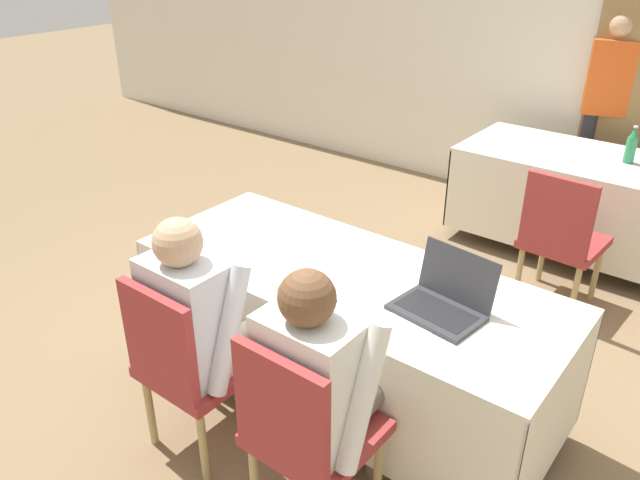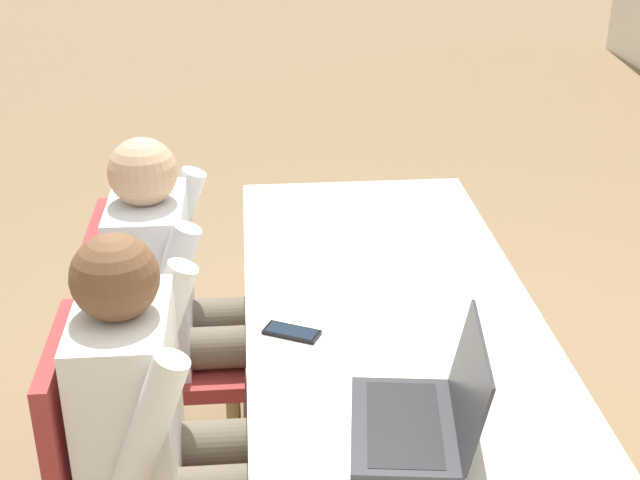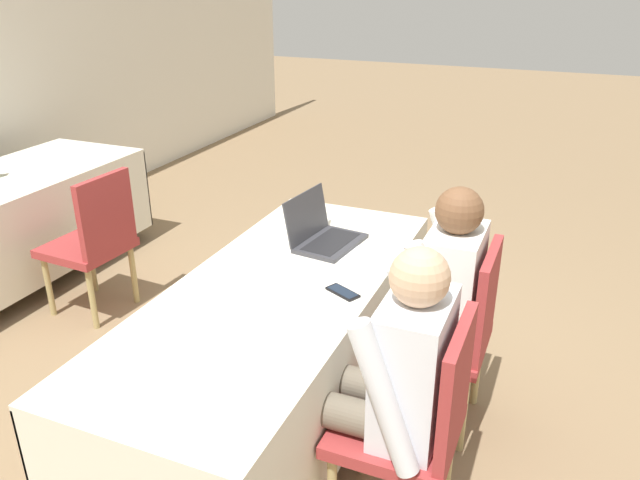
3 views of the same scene
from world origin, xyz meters
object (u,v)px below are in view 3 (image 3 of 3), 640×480
person_checkered_shirt (391,376)px  person_white_shirt (434,294)px  chair_far_spare (94,239)px  laptop (324,235)px  cell_phone (343,292)px  chair_near_left (417,420)px  chair_near_right (454,330)px

person_checkered_shirt → person_white_shirt: bearing=-180.0°
person_white_shirt → chair_far_spare: bearing=-95.3°
laptop → person_checkered_shirt: (-0.82, -0.60, -0.12)m
chair_far_spare → laptop: bearing=92.5°
chair_far_spare → person_checkered_shirt: 2.25m
cell_phone → chair_near_left: chair_near_left is taller
cell_phone → chair_near_right: 0.56m
laptop → chair_near_right: (-0.17, -0.70, -0.28)m
chair_far_spare → person_white_shirt: (-0.19, -2.08, 0.16)m
cell_phone → chair_near_left: 0.62m
laptop → chair_far_spare: laptop is taller
chair_near_left → chair_far_spare: size_ratio=1.00×
chair_near_left → person_checkered_shirt: bearing=-90.0°
laptop → person_white_shirt: bearing=-98.7°
chair_near_left → chair_near_right: same height
cell_phone → chair_near_left: size_ratio=0.18×
laptop → person_white_shirt: (-0.17, -0.60, -0.12)m
cell_phone → person_white_shirt: person_white_shirt is taller
laptop → person_white_shirt: size_ratio=0.34×
person_white_shirt → chair_near_right: bearing=90.0°
cell_phone → person_checkered_shirt: (-0.38, -0.33, -0.08)m
chair_far_spare → person_white_shirt: person_white_shirt is taller
cell_phone → chair_near_left: bearing=-105.0°
cell_phone → person_checkered_shirt: bearing=-112.8°
chair_far_spare → person_checkered_shirt: person_checkered_shirt is taller
chair_near_right → chair_far_spare: same height
chair_near_right → person_checkered_shirt: person_checkered_shirt is taller
chair_near_left → chair_far_spare: bearing=-111.1°
chair_near_left → person_checkered_shirt: person_checkered_shirt is taller
cell_phone → person_checkered_shirt: 0.50m
person_checkered_shirt → chair_near_left: bearing=90.0°
laptop → cell_phone: 0.52m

